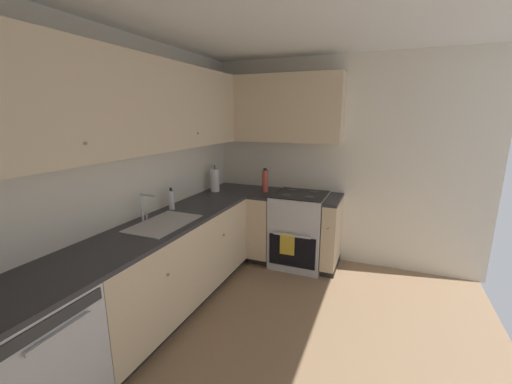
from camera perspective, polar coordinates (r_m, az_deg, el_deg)
The scene contains 16 objects.
ground_plane at distance 2.68m, azimuth 6.17°, elevation -29.44°, with size 4.10×3.17×0.02m, color #937556.
wall_back at distance 2.90m, azimuth -25.41°, elevation 0.84°, with size 4.20×0.05×2.48m, color silver.
wall_right at distance 4.04m, azimuth 14.82°, elevation 4.94°, with size 0.05×3.27×2.48m, color silver.
dishwasher at distance 2.45m, azimuth -35.25°, elevation -23.67°, with size 0.60×0.63×0.85m.
lower_cabinets_back at distance 3.23m, azimuth -14.56°, elevation -12.35°, with size 2.09×0.62×0.85m.
countertop_back at distance 3.06m, azimuth -15.02°, elevation -5.00°, with size 3.29×0.60×0.04m, color #2D2D33.
lower_cabinets_right at distance 4.04m, azimuth 5.85°, elevation -6.62°, with size 0.62×1.05×0.85m.
countertop_right at distance 3.91m, azimuth 5.99°, elevation -0.61°, with size 0.60×1.05×0.03m.
oven_range at distance 4.01m, azimuth 7.70°, elevation -6.47°, with size 0.68×0.62×1.03m.
upper_cabinets_back at distance 2.88m, azimuth -20.54°, elevation 14.11°, with size 2.97×0.34×0.78m.
upper_cabinets_right at distance 4.00m, azimuth 3.44°, elevation 14.49°, with size 0.32×1.60×0.78m.
sink at distance 2.96m, azimuth -15.93°, elevation -6.15°, with size 0.64×0.40×0.10m.
faucet at distance 3.04m, azimuth -19.24°, elevation -2.15°, with size 0.07×0.16×0.25m.
soap_bottle at distance 3.35m, azimuth -14.74°, elevation -1.33°, with size 0.06×0.06×0.22m.
paper_towel_roll at distance 4.03m, azimuth -7.27°, elevation 2.09°, with size 0.11×0.11×0.34m.
oil_bottle at distance 3.97m, azimuth 1.63°, elevation 1.99°, with size 0.08×0.08×0.29m.
Camera 1 is at (-1.90, -0.50, 1.81)m, focal length 22.60 mm.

